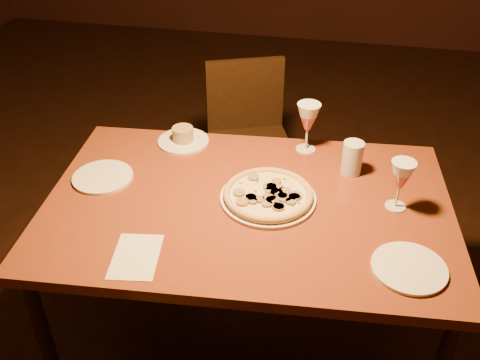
# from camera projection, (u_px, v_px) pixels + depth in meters

# --- Properties ---
(floor) EXTENTS (7.00, 7.00, 0.00)m
(floor) POSITION_uv_depth(u_px,v_px,m) (197.00, 304.00, 2.44)
(floor) COLOR black
(floor) RESTS_ON ground
(dining_table) EXTENTS (1.47, 1.01, 0.75)m
(dining_table) POSITION_uv_depth(u_px,v_px,m) (248.00, 217.00, 1.88)
(dining_table) COLOR maroon
(dining_table) RESTS_ON floor
(chair_far) EXTENTS (0.52, 0.52, 0.84)m
(chair_far) POSITION_uv_depth(u_px,v_px,m) (249.00, 135.00, 2.77)
(chair_far) COLOR black
(chair_far) RESTS_ON floor
(pizza_plate) EXTENTS (0.33, 0.33, 0.04)m
(pizza_plate) POSITION_uv_depth(u_px,v_px,m) (268.00, 195.00, 1.85)
(pizza_plate) COLOR silver
(pizza_plate) RESTS_ON dining_table
(ramekin_saucer) EXTENTS (0.21, 0.21, 0.07)m
(ramekin_saucer) POSITION_uv_depth(u_px,v_px,m) (183.00, 137.00, 2.16)
(ramekin_saucer) COLOR silver
(ramekin_saucer) RESTS_ON dining_table
(wine_glass_far) EXTENTS (0.09, 0.09, 0.20)m
(wine_glass_far) POSITION_uv_depth(u_px,v_px,m) (307.00, 127.00, 2.07)
(wine_glass_far) COLOR #CA5455
(wine_glass_far) RESTS_ON dining_table
(wine_glass_right) EXTENTS (0.08, 0.08, 0.18)m
(wine_glass_right) POSITION_uv_depth(u_px,v_px,m) (400.00, 185.00, 1.77)
(wine_glass_right) COLOR #CA5455
(wine_glass_right) RESTS_ON dining_table
(water_tumbler) EXTENTS (0.08, 0.08, 0.13)m
(water_tumbler) POSITION_uv_depth(u_px,v_px,m) (352.00, 158.00, 1.96)
(water_tumbler) COLOR silver
(water_tumbler) RESTS_ON dining_table
(side_plate_left) EXTENTS (0.22, 0.22, 0.01)m
(side_plate_left) POSITION_uv_depth(u_px,v_px,m) (103.00, 177.00, 1.96)
(side_plate_left) COLOR silver
(side_plate_left) RESTS_ON dining_table
(side_plate_near) EXTENTS (0.22, 0.22, 0.01)m
(side_plate_near) POSITION_uv_depth(u_px,v_px,m) (409.00, 268.00, 1.57)
(side_plate_near) COLOR silver
(side_plate_near) RESTS_ON dining_table
(menu_card) EXTENTS (0.17, 0.22, 0.00)m
(menu_card) POSITION_uv_depth(u_px,v_px,m) (136.00, 256.00, 1.62)
(menu_card) COLOR silver
(menu_card) RESTS_ON dining_table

